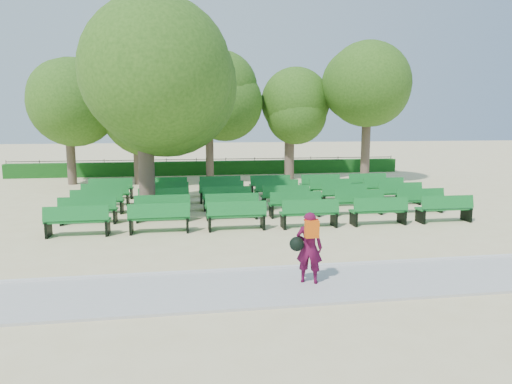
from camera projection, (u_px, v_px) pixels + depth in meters
The scene contains 9 objects.
ground at pixel (236, 217), 17.06m from camera, with size 120.00×120.00×0.00m, color beige.
paving at pixel (275, 287), 9.83m from camera, with size 30.00×2.20×0.06m, color #AFAEAA.
curb at pixel (266, 269), 10.95m from camera, with size 30.00×0.12×0.10m, color silver.
hedge at pixel (212, 168), 30.64m from camera, with size 26.00×0.70×0.90m, color #154F16.
fence at pixel (211, 174), 31.10m from camera, with size 26.00×0.10×1.02m, color black, non-canonical shape.
tree_line at pixel (216, 182), 26.81m from camera, with size 21.80×6.80×7.04m, color #335E19, non-canonical shape.
bench_array at pixel (256, 206), 18.68m from camera, with size 1.99×0.75×1.23m.
tree_among at pixel (143, 87), 17.08m from camera, with size 5.45×5.45×7.30m.
person at pixel (308, 246), 9.89m from camera, with size 0.79×0.57×1.58m.
Camera 1 is at (-1.91, -16.62, 3.57)m, focal length 32.00 mm.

